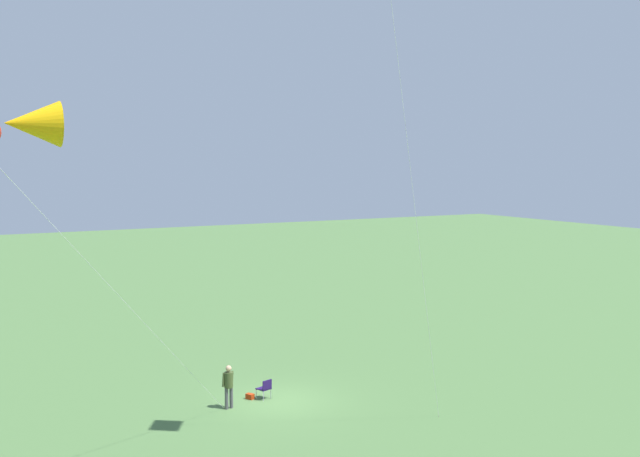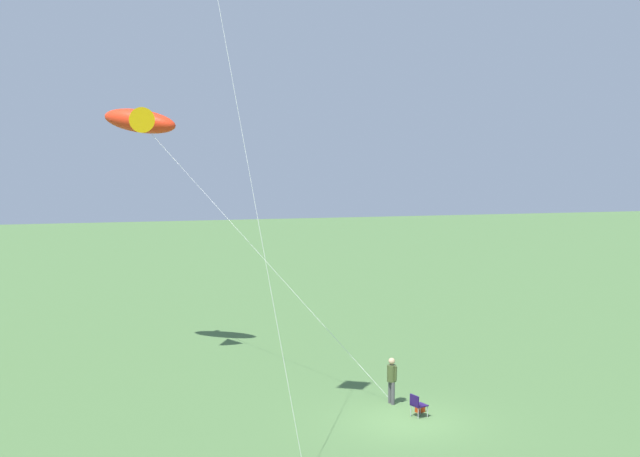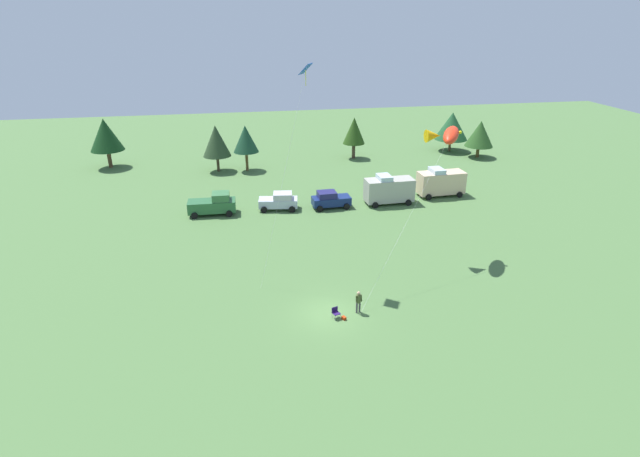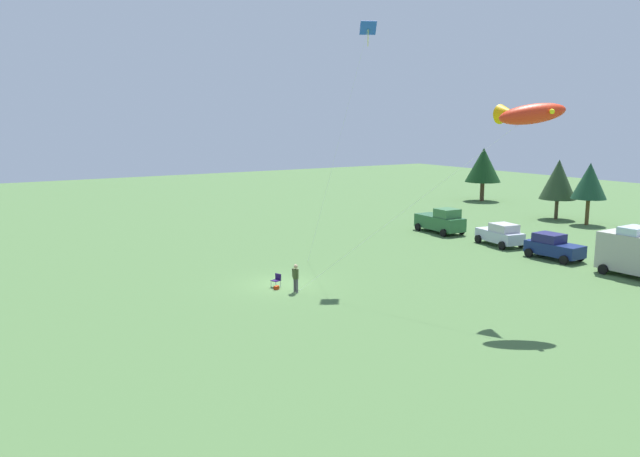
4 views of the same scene
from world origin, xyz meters
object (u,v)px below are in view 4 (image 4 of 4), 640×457
at_px(car_silver_compact, 500,234).
at_px(car_navy_hatch, 553,247).
at_px(kite_large_fish, 526,114).
at_px(truck_green_flatbed, 441,221).
at_px(kite_diamond_blue, 366,37).
at_px(backpack_on_grass, 276,288).
at_px(person_kite_flyer, 296,276).
at_px(folding_chair, 277,279).

xyz_separation_m(car_silver_compact, car_navy_hatch, (5.60, -0.49, 0.00)).
bearing_deg(kite_large_fish, car_silver_compact, 134.97).
height_order(truck_green_flatbed, kite_diamond_blue, kite_diamond_blue).
xyz_separation_m(truck_green_flatbed, car_silver_compact, (7.05, 0.13, -0.15)).
bearing_deg(truck_green_flatbed, backpack_on_grass, -65.39).
bearing_deg(person_kite_flyer, kite_diamond_blue, -169.25).
height_order(folding_chair, car_navy_hatch, car_navy_hatch).
height_order(kite_large_fish, kite_diamond_blue, kite_diamond_blue).
bearing_deg(car_silver_compact, person_kite_flyer, -72.95).
distance_m(car_silver_compact, kite_large_fish, 20.59).
xyz_separation_m(person_kite_flyer, kite_diamond_blue, (-2.71, 6.95, 14.68)).
distance_m(folding_chair, car_navy_hatch, 21.70).
xyz_separation_m(backpack_on_grass, kite_diamond_blue, (-1.50, 7.63, 15.59)).
relative_size(car_silver_compact, car_navy_hatch, 1.03).
xyz_separation_m(person_kite_flyer, truck_green_flatbed, (-10.52, 21.34, 0.08)).
bearing_deg(car_navy_hatch, backpack_on_grass, 78.57).
distance_m(person_kite_flyer, car_navy_hatch, 21.08).
bearing_deg(folding_chair, kite_large_fish, 110.34).
relative_size(folding_chair, car_navy_hatch, 0.19).
height_order(folding_chair, truck_green_flatbed, truck_green_flatbed).
height_order(folding_chair, car_silver_compact, car_silver_compact).
xyz_separation_m(backpack_on_grass, car_silver_compact, (-2.26, 22.15, 0.84)).
relative_size(person_kite_flyer, kite_diamond_blue, 0.10).
height_order(car_silver_compact, kite_large_fish, kite_large_fish).
xyz_separation_m(folding_chair, backpack_on_grass, (0.54, -0.31, -0.38)).
height_order(car_silver_compact, car_navy_hatch, same).
relative_size(truck_green_flatbed, kite_diamond_blue, 0.30).
height_order(backpack_on_grass, kite_diamond_blue, kite_diamond_blue).
distance_m(folding_chair, truck_green_flatbed, 23.43).
xyz_separation_m(car_silver_compact, kite_large_fish, (12.85, -12.86, 9.67)).
bearing_deg(car_navy_hatch, person_kite_flyer, 81.53).
height_order(folding_chair, kite_large_fish, kite_large_fish).
relative_size(backpack_on_grass, truck_green_flatbed, 0.06).
height_order(backpack_on_grass, car_navy_hatch, car_navy_hatch).
bearing_deg(car_silver_compact, backpack_on_grass, -76.31).
relative_size(car_silver_compact, kite_large_fish, 0.39).
relative_size(folding_chair, car_silver_compact, 0.19).
height_order(person_kite_flyer, backpack_on_grass, person_kite_flyer).
xyz_separation_m(folding_chair, kite_large_fish, (11.12, 8.98, 10.14)).
distance_m(person_kite_flyer, folding_chair, 1.87).
relative_size(person_kite_flyer, folding_chair, 2.12).
xyz_separation_m(backpack_on_grass, truck_green_flatbed, (-9.31, 22.02, 0.99)).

